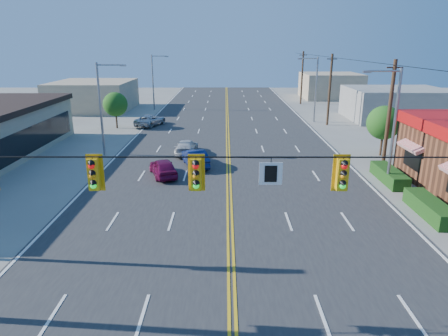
{
  "coord_description": "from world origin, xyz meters",
  "views": [
    {
      "loc": [
        -0.27,
        -12.2,
        9.42
      ],
      "look_at": [
        -0.34,
        11.07,
        2.2
      ],
      "focal_mm": 32.0,
      "sensor_mm": 36.0,
      "label": 1
    }
  ],
  "objects_px": {
    "car_magenta": "(163,168)",
    "car_blue": "(195,159)",
    "signal_span": "(230,190)",
    "car_silver": "(150,121)",
    "car_white": "(186,148)"
  },
  "relations": [
    {
      "from": "car_magenta",
      "to": "car_blue",
      "type": "relative_size",
      "value": 0.94
    },
    {
      "from": "car_magenta",
      "to": "car_blue",
      "type": "height_order",
      "value": "car_blue"
    },
    {
      "from": "car_blue",
      "to": "signal_span",
      "type": "bearing_deg",
      "value": 80.9
    },
    {
      "from": "car_blue",
      "to": "car_silver",
      "type": "xyz_separation_m",
      "value": [
        -6.63,
        16.81,
        -0.04
      ]
    },
    {
      "from": "car_blue",
      "to": "car_silver",
      "type": "distance_m",
      "value": 18.07
    },
    {
      "from": "signal_span",
      "to": "car_white",
      "type": "relative_size",
      "value": 5.65
    },
    {
      "from": "car_white",
      "to": "car_silver",
      "type": "bearing_deg",
      "value": -64.44
    },
    {
      "from": "car_magenta",
      "to": "car_white",
      "type": "distance_m",
      "value": 6.45
    },
    {
      "from": "car_magenta",
      "to": "car_white",
      "type": "height_order",
      "value": "car_magenta"
    },
    {
      "from": "car_silver",
      "to": "signal_span",
      "type": "bearing_deg",
      "value": 125.26
    },
    {
      "from": "signal_span",
      "to": "car_blue",
      "type": "distance_m",
      "value": 19.14
    },
    {
      "from": "signal_span",
      "to": "car_silver",
      "type": "height_order",
      "value": "signal_span"
    },
    {
      "from": "car_magenta",
      "to": "car_blue",
      "type": "distance_m",
      "value": 3.36
    },
    {
      "from": "car_white",
      "to": "car_silver",
      "type": "height_order",
      "value": "car_silver"
    },
    {
      "from": "car_magenta",
      "to": "car_silver",
      "type": "height_order",
      "value": "car_magenta"
    }
  ]
}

